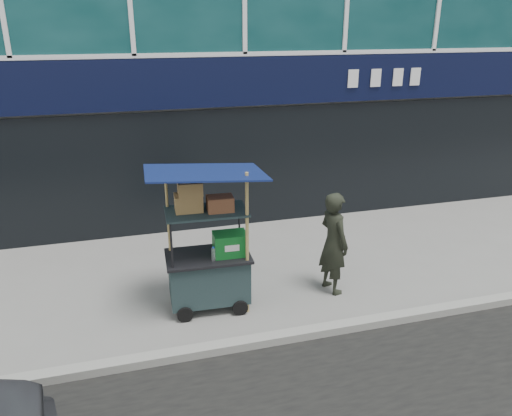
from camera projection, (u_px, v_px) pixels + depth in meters
name	position (u px, v px, depth m)	size (l,w,h in m)	color
ground	(317.00, 326.00, 6.92)	(80.00, 80.00, 0.00)	slate
curb	(322.00, 330.00, 6.72)	(80.00, 0.18, 0.12)	gray
vendor_cart	(209.00, 260.00, 7.15)	(1.64, 1.20, 2.16)	black
vendor_man	(334.00, 243.00, 7.59)	(0.59, 0.39, 1.61)	black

